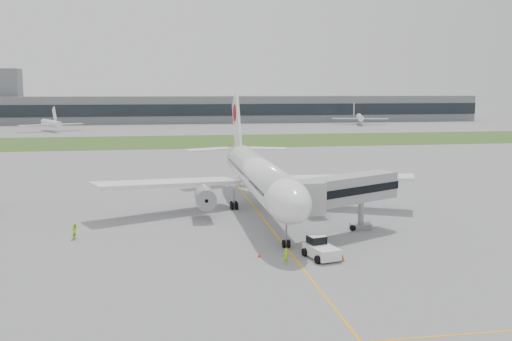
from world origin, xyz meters
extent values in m
plane|color=gray|center=(0.00, 0.00, 0.00)|extent=(600.00, 600.00, 0.00)
cube|color=#395D23|center=(0.00, 120.00, 0.01)|extent=(600.00, 50.00, 0.02)
cube|color=gray|center=(0.00, 230.00, 7.00)|extent=(320.00, 22.00, 14.00)
cube|color=black|center=(0.00, 219.00, 7.00)|extent=(320.00, 0.60, 6.00)
cylinder|color=white|center=(0.00, 4.00, 5.60)|extent=(5.00, 38.00, 5.00)
ellipsoid|color=white|center=(0.00, -15.50, 5.60)|extent=(5.00, 11.00, 5.00)
cube|color=black|center=(0.00, -16.50, 6.50)|extent=(3.20, 1.54, 1.14)
cone|color=white|center=(0.00, 26.00, 6.40)|extent=(5.00, 10.53, 6.16)
cube|color=white|center=(-13.00, 6.00, 4.40)|extent=(22.13, 13.52, 1.70)
cube|color=white|center=(13.00, 6.00, 4.40)|extent=(22.13, 13.52, 1.70)
cylinder|color=#9C9CA1|center=(-8.00, 1.50, 3.00)|extent=(2.70, 5.20, 2.70)
cylinder|color=#9C9CA1|center=(8.00, 1.50, 3.00)|extent=(2.70, 5.20, 2.70)
cube|color=white|center=(0.00, 27.50, 11.50)|extent=(0.45, 10.90, 12.76)
cylinder|color=#B10A11|center=(0.00, 28.50, 13.50)|extent=(0.60, 3.20, 3.20)
cube|color=white|center=(-5.00, 28.50, 6.80)|extent=(9.54, 6.34, 0.35)
cube|color=white|center=(5.00, 28.50, 6.80)|extent=(9.54, 6.34, 0.35)
cylinder|color=gray|center=(0.00, -15.00, 1.55)|extent=(0.24, 0.24, 3.10)
cylinder|color=black|center=(-3.20, 7.00, 0.55)|extent=(1.40, 1.10, 1.10)
cylinder|color=black|center=(3.20, 7.00, 0.55)|extent=(1.40, 1.10, 1.10)
cube|color=white|center=(2.87, -19.72, 0.77)|extent=(3.36, 4.79, 1.16)
cube|color=white|center=(2.59, -18.59, 1.74)|extent=(2.05, 1.91, 0.97)
cube|color=black|center=(2.59, -18.59, 1.79)|extent=(2.11, 1.97, 0.82)
cylinder|color=black|center=(1.26, -18.62, 0.43)|extent=(0.53, 0.92, 0.87)
cylinder|color=black|center=(3.80, -18.01, 0.43)|extent=(0.53, 0.92, 0.87)
cylinder|color=black|center=(1.94, -21.44, 0.43)|extent=(0.53, 0.92, 0.87)
cylinder|color=black|center=(4.47, -20.83, 0.43)|extent=(0.53, 0.92, 0.87)
cube|color=gray|center=(8.70, -10.22, 5.71)|extent=(15.14, 10.02, 3.29)
cube|color=black|center=(8.70, -10.22, 5.71)|extent=(15.39, 10.22, 0.99)
cube|color=gray|center=(2.88, -14.48, 5.71)|extent=(2.85, 3.73, 3.73)
cylinder|color=gray|center=(11.37, -8.21, 2.08)|extent=(0.77, 0.77, 4.17)
cube|color=gray|center=(11.37, -8.21, 0.38)|extent=(3.04, 2.58, 0.77)
cylinder|color=black|center=(10.10, -8.87, 0.38)|extent=(0.65, 0.83, 0.77)
cylinder|color=black|center=(12.63, -7.55, 0.38)|extent=(0.65, 0.83, 0.77)
cone|color=#FF350D|center=(-3.71, -18.23, 0.25)|extent=(0.37, 0.37, 0.50)
cone|color=#FF350D|center=(4.75, -21.14, 0.31)|extent=(0.45, 0.45, 0.62)
imported|color=#91D623|center=(-1.39, -21.14, 0.85)|extent=(0.69, 0.53, 1.69)
imported|color=#AAFD2A|center=(-24.36, -7.15, 0.95)|extent=(1.00, 1.12, 1.91)
camera|label=1|loc=(-13.85, -76.95, 18.08)|focal=40.00mm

